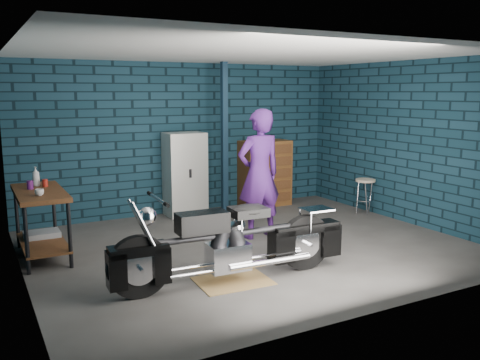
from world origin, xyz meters
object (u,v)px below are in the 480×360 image
object	(u,v)px
workbench	(42,224)
motorcycle	(233,236)
storage_bin	(42,242)
shop_stool	(365,197)
locker	(185,174)
person	(259,174)
tool_chest	(265,173)

from	to	relation	value
workbench	motorcycle	xyz separation A→B (m)	(1.83, -2.00, 0.09)
storage_bin	shop_stool	bearing A→B (deg)	-4.37
locker	motorcycle	bearing A→B (deg)	-102.88
shop_stool	storage_bin	bearing A→B (deg)	175.63
person	storage_bin	size ratio (longest dim) A/B	4.18
person	tool_chest	xyz separation A→B (m)	(1.22, 1.85, -0.34)
person	storage_bin	bearing A→B (deg)	-15.11
storage_bin	shop_stool	size ratio (longest dim) A/B	0.73
motorcycle	locker	world-z (taller)	locker
storage_bin	locker	size ratio (longest dim) A/B	0.31
tool_chest	shop_stool	distance (m)	1.94
storage_bin	motorcycle	bearing A→B (deg)	-50.92
tool_chest	person	bearing A→B (deg)	-123.50
person	shop_stool	size ratio (longest dim) A/B	3.04
shop_stool	person	bearing A→B (deg)	-171.35
storage_bin	person	bearing A→B (deg)	-14.68
locker	tool_chest	xyz separation A→B (m)	(1.66, 0.00, -0.11)
workbench	tool_chest	xyz separation A→B (m)	(4.25, 1.30, 0.18)
tool_chest	storage_bin	bearing A→B (deg)	-165.88
motorcycle	shop_stool	xyz separation A→B (m)	(3.63, 1.81, -0.22)
locker	shop_stool	xyz separation A→B (m)	(2.88, -1.48, -0.42)
workbench	tool_chest	distance (m)	4.45
motorcycle	tool_chest	bearing A→B (deg)	56.64
person	tool_chest	size ratio (longest dim) A/B	1.54
motorcycle	storage_bin	distance (m)	2.90
workbench	shop_stool	world-z (taller)	workbench
workbench	person	distance (m)	3.12
person	workbench	bearing A→B (deg)	-10.79
person	tool_chest	distance (m)	2.24
motorcycle	person	size ratio (longest dim) A/B	1.27
storage_bin	locker	world-z (taller)	locker
workbench	locker	world-z (taller)	locker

